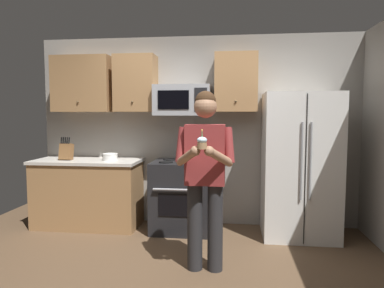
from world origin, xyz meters
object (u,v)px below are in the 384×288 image
Objects in this scene: refrigerator at (300,165)px; bowl_large_white at (110,157)px; knife_block at (66,151)px; person at (205,170)px; cupcake at (202,143)px; microwave at (183,100)px; oven_range at (182,196)px.

bowl_large_white is (-2.47, 0.04, 0.07)m from refrigerator.
person reaches higher than knife_block.
cupcake is at bearing -47.25° from bowl_large_white.
knife_block is 1.84× the size of cupcake.
knife_block is at bearing -174.59° from microwave.
bowl_large_white is (-0.97, -0.00, 0.51)m from oven_range.
microwave is at bearing 104.21° from cupcake.
refrigerator reaches higher than person.
cupcake is (1.98, -1.46, 0.26)m from knife_block.
refrigerator is at bearing -0.18° from knife_block.
person is (0.41, -1.28, -0.72)m from microwave.
microwave is 1.72m from knife_block.
knife_block is 2.28m from person.
oven_range is 1.75m from cupcake.
refrigerator is at bearing 45.73° from person.
microwave is 2.31× the size of knife_block.
microwave is at bearing 5.41° from knife_block.
microwave reaches higher than oven_range.
oven_range is at bearing 105.30° from cupcake.
person is at bearing 90.00° from cupcake.
knife_block is at bearing -177.24° from bowl_large_white.
oven_range is at bearing 178.50° from refrigerator.
person reaches higher than cupcake.
cupcake reaches higher than oven_range.
cupcake is at bearing -90.00° from person.
bowl_large_white is (-0.97, -0.12, -0.75)m from microwave.
bowl_large_white is 0.11× the size of person.
bowl_large_white is at bearing -179.97° from oven_range.
bowl_large_white is at bearing 179.10° from refrigerator.
refrigerator reaches higher than oven_range.
knife_block is 0.61m from bowl_large_white.
microwave is 1.72m from refrigerator.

